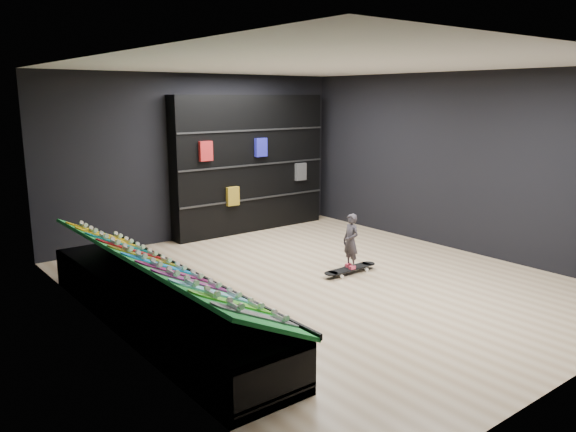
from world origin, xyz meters
TOP-DOWN VIEW (x-y plane):
  - floor at (0.00, 0.00)m, footprint 6.00×7.00m
  - ceiling at (0.00, 0.00)m, footprint 6.00×7.00m
  - wall_back at (0.00, 3.50)m, footprint 6.00×0.02m
  - wall_left at (-3.00, 0.00)m, footprint 0.02×7.00m
  - wall_right at (3.00, 0.00)m, footprint 0.02×7.00m
  - display_rack at (-2.55, 0.00)m, footprint 0.90×4.50m
  - turf_ramp at (-2.50, 0.00)m, footprint 0.92×4.50m
  - back_shelving at (1.00, 3.32)m, footprint 3.28×0.38m
  - floor_skateboard at (0.58, 0.08)m, footprint 0.98×0.24m
  - child at (0.58, 0.08)m, footprint 0.15×0.20m
  - display_board_0 at (-2.49, -1.90)m, footprint 0.93×0.22m
  - display_board_1 at (-2.49, -1.52)m, footprint 0.93×0.22m
  - display_board_2 at (-2.49, -1.14)m, footprint 0.93×0.22m
  - display_board_3 at (-2.49, -0.76)m, footprint 0.93×0.22m
  - display_board_4 at (-2.49, -0.38)m, footprint 0.93×0.22m
  - display_board_5 at (-2.49, 0.00)m, footprint 0.93×0.22m
  - display_board_6 at (-2.49, 0.38)m, footprint 0.93×0.22m
  - display_board_7 at (-2.49, 0.76)m, footprint 0.93×0.22m
  - display_board_8 at (-2.49, 1.14)m, footprint 0.93×0.22m
  - display_board_9 at (-2.49, 1.52)m, footprint 0.93×0.22m
  - display_board_10 at (-2.49, 1.90)m, footprint 0.93×0.22m

SIDE VIEW (x-z plane):
  - floor at x=0.00m, z-range -0.01..0.01m
  - floor_skateboard at x=0.58m, z-range 0.00..0.09m
  - display_rack at x=-2.55m, z-range 0.00..0.50m
  - child at x=0.58m, z-range 0.09..0.58m
  - turf_ramp at x=-2.50m, z-range 0.48..0.94m
  - display_board_0 at x=-2.49m, z-range 0.49..0.99m
  - display_board_1 at x=-2.49m, z-range 0.49..0.99m
  - display_board_2 at x=-2.49m, z-range 0.49..0.99m
  - display_board_3 at x=-2.49m, z-range 0.49..0.99m
  - display_board_4 at x=-2.49m, z-range 0.49..0.99m
  - display_board_5 at x=-2.49m, z-range 0.49..0.99m
  - display_board_6 at x=-2.49m, z-range 0.49..0.99m
  - display_board_7 at x=-2.49m, z-range 0.49..0.99m
  - display_board_8 at x=-2.49m, z-range 0.49..0.99m
  - display_board_9 at x=-2.49m, z-range 0.49..0.99m
  - display_board_10 at x=-2.49m, z-range 0.49..0.99m
  - back_shelving at x=1.00m, z-range 0.00..2.62m
  - wall_back at x=0.00m, z-range 0.00..3.00m
  - wall_left at x=-3.00m, z-range 0.00..3.00m
  - wall_right at x=3.00m, z-range 0.00..3.00m
  - ceiling at x=0.00m, z-range 3.00..3.00m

